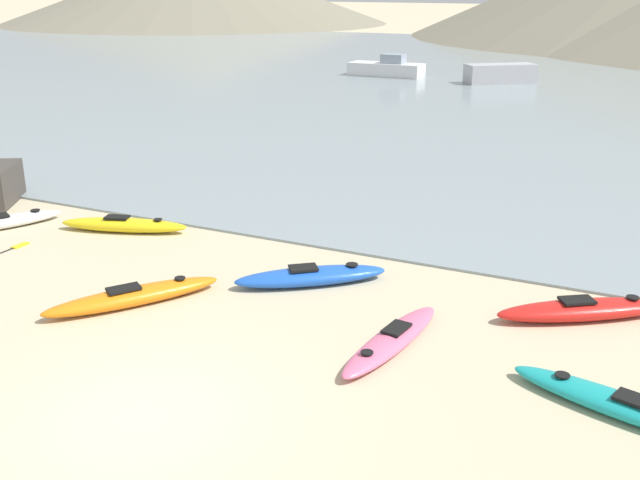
# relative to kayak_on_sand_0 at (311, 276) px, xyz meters

# --- Properties ---
(ground_plane) EXTENTS (400.00, 400.00, 0.00)m
(ground_plane) POSITION_rel_kayak_on_sand_0_xyz_m (0.06, -5.45, -0.18)
(ground_plane) COLOR #C6B793
(bay_water) EXTENTS (160.00, 70.00, 0.06)m
(bay_water) POSITION_rel_kayak_on_sand_0_xyz_m (0.06, 37.03, -0.15)
(bay_water) COLOR gray
(bay_water) RESTS_ON ground_plane
(kayak_on_sand_0) EXTENTS (2.91, 2.55, 0.40)m
(kayak_on_sand_0) POSITION_rel_kayak_on_sand_0_xyz_m (0.00, 0.00, 0.00)
(kayak_on_sand_0) COLOR blue
(kayak_on_sand_0) RESTS_ON ground_plane
(kayak_on_sand_1) EXTENTS (3.18, 2.49, 0.40)m
(kayak_on_sand_1) POSITION_rel_kayak_on_sand_0_xyz_m (5.29, 0.76, 0.00)
(kayak_on_sand_1) COLOR red
(kayak_on_sand_1) RESTS_ON ground_plane
(kayak_on_sand_2) EXTENTS (3.48, 1.54, 0.33)m
(kayak_on_sand_2) POSITION_rel_kayak_on_sand_0_xyz_m (6.26, -2.40, -0.03)
(kayak_on_sand_2) COLOR teal
(kayak_on_sand_2) RESTS_ON ground_plane
(kayak_on_sand_3) EXTENTS (2.43, 3.23, 0.39)m
(kayak_on_sand_3) POSITION_rel_kayak_on_sand_0_xyz_m (-2.61, -2.43, -0.00)
(kayak_on_sand_3) COLOR orange
(kayak_on_sand_3) RESTS_ON ground_plane
(kayak_on_sand_4) EXTENTS (1.91, 2.85, 0.35)m
(kayak_on_sand_4) POSITION_rel_kayak_on_sand_0_xyz_m (-8.66, -0.09, -0.02)
(kayak_on_sand_4) COLOR white
(kayak_on_sand_4) RESTS_ON ground_plane
(kayak_on_sand_5) EXTENTS (0.97, 3.19, 0.31)m
(kayak_on_sand_5) POSITION_rel_kayak_on_sand_0_xyz_m (2.50, -1.88, -0.04)
(kayak_on_sand_5) COLOR #E5668C
(kayak_on_sand_5) RESTS_ON ground_plane
(kayak_on_sand_6) EXTENTS (3.27, 1.60, 0.39)m
(kayak_on_sand_6) POSITION_rel_kayak_on_sand_0_xyz_m (-5.73, 1.00, -0.00)
(kayak_on_sand_6) COLOR yellow
(kayak_on_sand_6) RESTS_ON ground_plane
(moored_boat_0) EXTENTS (4.19, 3.71, 1.13)m
(moored_boat_0) POSITION_rel_kayak_on_sand_0_xyz_m (-3.99, 33.04, 0.45)
(moored_boat_0) COLOR #B2B2B7
(moored_boat_0) RESTS_ON bay_water
(moored_boat_3) EXTENTS (4.81, 1.77, 1.41)m
(moored_boat_3) POSITION_rel_kayak_on_sand_0_xyz_m (-11.40, 33.37, 0.38)
(moored_boat_3) COLOR white
(moored_boat_3) RESTS_ON bay_water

